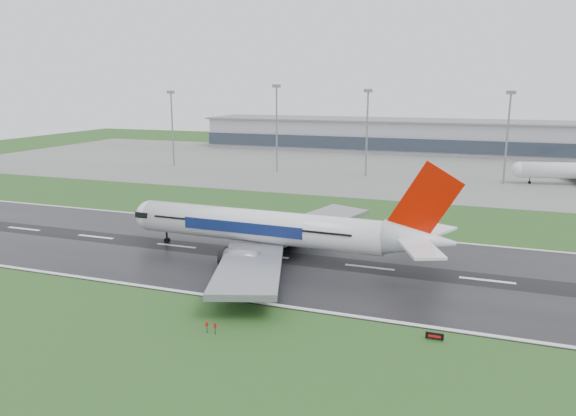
% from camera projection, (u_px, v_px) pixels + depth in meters
% --- Properties ---
extents(ground, '(520.00, 520.00, 0.00)m').
position_uv_depth(ground, '(369.00, 268.00, 97.56)').
color(ground, '#20481A').
rests_on(ground, ground).
extents(runway, '(400.00, 45.00, 0.10)m').
position_uv_depth(runway, '(370.00, 267.00, 97.55)').
color(runway, black).
rests_on(runway, ground).
extents(apron, '(400.00, 130.00, 0.08)m').
position_uv_depth(apron, '(433.00, 170.00, 212.34)').
color(apron, slate).
rests_on(apron, ground).
extents(terminal, '(240.00, 36.00, 15.00)m').
position_uv_depth(terminal, '(445.00, 137.00, 265.80)').
color(terminal, '#999BA4').
rests_on(terminal, ground).
extents(main_airliner, '(65.64, 62.67, 18.92)m').
position_uv_depth(main_airliner, '(280.00, 208.00, 101.54)').
color(main_airliner, white).
rests_on(main_airliner, runway).
extents(runway_sign, '(2.31, 0.70, 1.04)m').
position_uv_depth(runway_sign, '(435.00, 337.00, 69.57)').
color(runway_sign, black).
rests_on(runway_sign, ground).
extents(floodmast_0, '(0.64, 0.64, 29.14)m').
position_uv_depth(floodmast_0, '(173.00, 130.00, 219.58)').
color(floodmast_0, gray).
rests_on(floodmast_0, ground).
extents(floodmast_1, '(0.64, 0.64, 31.51)m').
position_uv_depth(floodmast_1, '(277.00, 130.00, 204.39)').
color(floodmast_1, gray).
rests_on(floodmast_1, ground).
extents(floodmast_2, '(0.64, 0.64, 29.89)m').
position_uv_depth(floodmast_2, '(367.00, 135.00, 193.20)').
color(floodmast_2, gray).
rests_on(floodmast_2, ground).
extents(floodmast_3, '(0.64, 0.64, 29.44)m').
position_uv_depth(floodmast_3, '(507.00, 140.00, 177.89)').
color(floodmast_3, gray).
rests_on(floodmast_3, ground).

